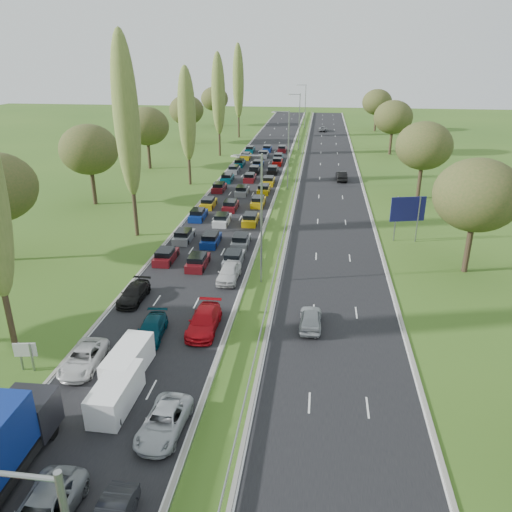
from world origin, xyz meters
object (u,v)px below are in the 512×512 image
(near_car_3, at_px, (134,293))
(info_sign, at_px, (25,353))
(near_car_2, at_px, (83,358))
(white_van_front, at_px, (117,391))
(white_van_rear, at_px, (130,359))
(direction_sign, at_px, (408,211))

(near_car_3, height_order, info_sign, info_sign)
(near_car_2, relative_size, white_van_front, 1.00)
(near_car_2, relative_size, white_van_rear, 0.99)
(near_car_2, xyz_separation_m, near_car_3, (-0.12, 9.97, -0.00))
(near_car_3, height_order, white_van_rear, white_van_rear)
(near_car_3, height_order, direction_sign, direction_sign)
(near_car_3, bearing_deg, white_van_rear, -70.26)
(white_van_rear, bearing_deg, direction_sign, 55.04)
(white_van_front, height_order, white_van_rear, white_van_rear)
(near_car_2, bearing_deg, white_van_front, -44.60)
(white_van_front, bearing_deg, near_car_2, 138.86)
(near_car_2, distance_m, white_van_front, 5.14)
(white_van_front, height_order, direction_sign, direction_sign)
(info_sign, bearing_deg, near_car_2, 13.06)
(white_van_front, relative_size, direction_sign, 0.92)
(white_van_front, distance_m, info_sign, 7.84)
(white_van_front, bearing_deg, info_sign, 161.42)
(near_car_2, xyz_separation_m, white_van_rear, (3.34, -0.16, 0.31))
(white_van_front, xyz_separation_m, white_van_rear, (-0.47, 3.27, 0.00))
(info_sign, bearing_deg, direction_sign, 45.16)
(near_car_3, xyz_separation_m, white_van_rear, (3.46, -10.13, 0.31))
(info_sign, height_order, direction_sign, direction_sign)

